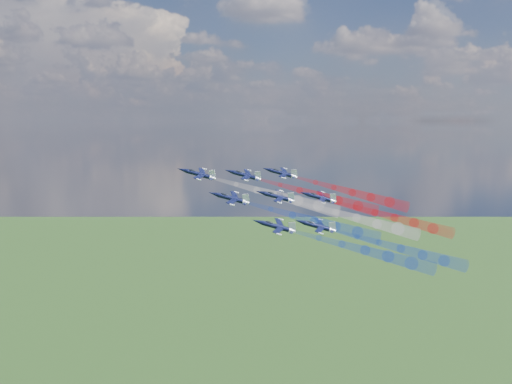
{
  "coord_description": "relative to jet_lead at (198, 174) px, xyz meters",
  "views": [
    {
      "loc": [
        -16.23,
        -147.41,
        160.84
      ],
      "look_at": [
        8.76,
        12.6,
        141.4
      ],
      "focal_mm": 41.58,
      "sensor_mm": 36.0,
      "label": 1
    }
  ],
  "objects": [
    {
      "name": "jet_inner_left",
      "position": [
        7.77,
        -10.84,
        -5.49
      ],
      "size": [
        13.38,
        11.23,
        7.97
      ],
      "primitive_type": null,
      "rotation": [
        0.27,
        -0.26,
        1.32
      ],
      "color": "black"
    },
    {
      "name": "jet_inner_right",
      "position": [
        13.88,
        7.36,
        -1.16
      ],
      "size": [
        13.38,
        11.23,
        7.97
      ],
      "primitive_type": null,
      "rotation": [
        0.27,
        -0.26,
        1.32
      ],
      "color": "black"
    },
    {
      "name": "jet_outer_left",
      "position": [
        17.53,
        -22.95,
        -11.08
      ],
      "size": [
        13.38,
        11.23,
        7.97
      ],
      "primitive_type": null,
      "rotation": [
        0.27,
        -0.26,
        1.32
      ],
      "color": "black"
    },
    {
      "name": "trail_center_third",
      "position": [
        42.52,
        -9.46,
        -11.85
      ],
      "size": [
        35.19,
        10.72,
        13.58
      ],
      "primitive_type": null,
      "rotation": [
        0.27,
        -0.26,
        1.32
      ],
      "color": "white"
    },
    {
      "name": "trail_outer_left",
      "position": [
        39.01,
        -26.84,
        -16.94
      ],
      "size": [
        35.19,
        10.72,
        13.58
      ],
      "primitive_type": null,
      "rotation": [
        0.27,
        -0.26,
        1.32
      ],
      "color": "blue"
    },
    {
      "name": "jet_outer_right",
      "position": [
        26.26,
        14.23,
        -1.32
      ],
      "size": [
        13.38,
        11.23,
        7.97
      ],
      "primitive_type": null,
      "rotation": [
        0.27,
        -0.26,
        1.32
      ],
      "color": "black"
    },
    {
      "name": "jet_rear_left",
      "position": [
        29.76,
        -15.86,
        -12.58
      ],
      "size": [
        13.38,
        11.23,
        7.97
      ],
      "primitive_type": null,
      "rotation": [
        0.27,
        -0.26,
        1.32
      ],
      "color": "black"
    },
    {
      "name": "jet_lead",
      "position": [
        0.0,
        0.0,
        0.0
      ],
      "size": [
        13.38,
        11.23,
        7.97
      ],
      "primitive_type": null,
      "rotation": [
        0.27,
        -0.26,
        1.32
      ],
      "color": "black"
    },
    {
      "name": "trail_inner_left",
      "position": [
        29.25,
        -14.73,
        -11.35
      ],
      "size": [
        35.19,
        10.72,
        13.58
      ],
      "primitive_type": null,
      "rotation": [
        0.27,
        -0.26,
        1.32
      ],
      "color": "blue"
    },
    {
      "name": "jet_center_third",
      "position": [
        21.05,
        -5.57,
        -6.0
      ],
      "size": [
        13.38,
        11.23,
        7.97
      ],
      "primitive_type": null,
      "rotation": [
        0.27,
        -0.26,
        1.32
      ],
      "color": "black"
    },
    {
      "name": "jet_rear_right",
      "position": [
        35.24,
        2.42,
        -7.52
      ],
      "size": [
        13.38,
        11.23,
        7.97
      ],
      "primitive_type": null,
      "rotation": [
        0.27,
        -0.26,
        1.32
      ],
      "color": "black"
    },
    {
      "name": "trail_outer_right",
      "position": [
        47.73,
        10.33,
        -7.18
      ],
      "size": [
        35.19,
        10.72,
        13.58
      ],
      "primitive_type": null,
      "rotation": [
        0.27,
        -0.26,
        1.32
      ],
      "color": "red"
    },
    {
      "name": "trail_rear_right",
      "position": [
        56.72,
        -1.47,
        -13.38
      ],
      "size": [
        35.19,
        10.72,
        13.58
      ],
      "primitive_type": null,
      "rotation": [
        0.27,
        -0.26,
        1.32
      ],
      "color": "red"
    },
    {
      "name": "trail_lead",
      "position": [
        21.48,
        -3.89,
        -5.86
      ],
      "size": [
        35.19,
        10.72,
        13.58
      ],
      "primitive_type": null,
      "rotation": [
        0.27,
        -0.26,
        1.32
      ],
      "color": "white"
    },
    {
      "name": "trail_rear_left",
      "position": [
        51.23,
        -19.76,
        -18.44
      ],
      "size": [
        35.19,
        10.72,
        13.58
      ],
      "primitive_type": null,
      "rotation": [
        0.27,
        -0.26,
        1.32
      ],
      "color": "blue"
    },
    {
      "name": "trail_inner_right",
      "position": [
        35.36,
        3.47,
        -7.01
      ],
      "size": [
        35.19,
        10.72,
        13.58
      ],
      "primitive_type": null,
      "rotation": [
        0.27,
        -0.26,
        1.32
      ],
      "color": "red"
    }
  ]
}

